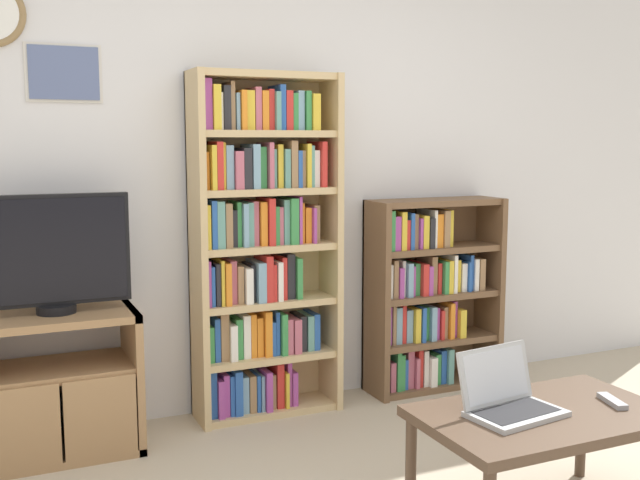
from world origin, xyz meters
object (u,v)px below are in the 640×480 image
Objects in this scene: bookshelf_tall at (260,245)px; remote_near_laptop at (612,401)px; bookshelf_short at (425,295)px; tv_stand at (57,384)px; television at (54,254)px; laptop at (508,397)px; coffee_table at (543,424)px.

remote_near_laptop is at bearing -60.86° from bookshelf_tall.
bookshelf_short is at bearing -0.21° from bookshelf_tall.
tv_stand is 0.61m from television.
bookshelf_tall is 4.74× the size of laptop.
television is 0.60× the size of bookshelf_short.
bookshelf_short is (1.03, -0.00, -0.36)m from bookshelf_tall.
bookshelf_tall is at bearing 6.75° from tv_stand.
bookshelf_short is 1.60m from remote_near_laptop.
bookshelf_tall is at bearing 98.73° from laptop.
laptop is at bearing -110.97° from bookshelf_short.
bookshelf_tall is (1.04, 0.11, -0.04)m from television.
television is 2.09m from laptop.
television is at bearing -177.08° from bookshelf_short.
tv_stand is 0.65× the size of bookshelf_short.
tv_stand is 2.44m from remote_near_laptop.
coffee_table is at bearing -41.13° from tv_stand.
remote_near_laptop is (0.30, -0.04, 0.06)m from coffee_table.
tv_stand is 0.78× the size of coffee_table.
bookshelf_tall reaches higher than coffee_table.
television is at bearing 138.31° from coffee_table.
laptop is (-0.14, 0.05, 0.11)m from coffee_table.
coffee_table is (-0.44, -1.55, -0.16)m from bookshelf_short.
television reaches higher than coffee_table.
tv_stand is at bearing -21.86° from remote_near_laptop.
tv_stand is 2.10m from bookshelf_short.
coffee_table is 2.48× the size of laptop.
bookshelf_short is at bearing 3.32° from tv_stand.
television is at bearing -22.36° from remote_near_laptop.
laptop is at bearing -43.21° from television.
remote_near_laptop is (0.44, -0.09, -0.05)m from laptop.
coffee_table is (0.59, -1.56, -0.52)m from bookshelf_tall.
tv_stand is 0.41× the size of bookshelf_tall.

